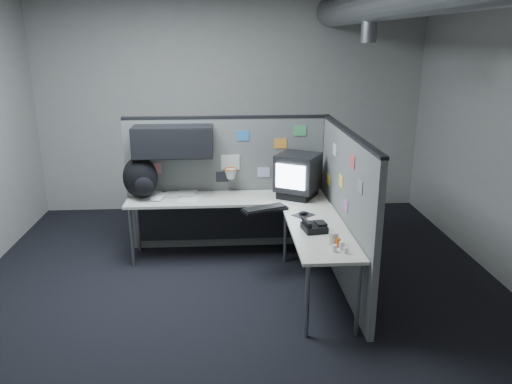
{
  "coord_description": "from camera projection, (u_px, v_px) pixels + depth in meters",
  "views": [
    {
      "loc": [
        -0.13,
        -4.54,
        2.49
      ],
      "look_at": [
        0.2,
        0.35,
        0.98
      ],
      "focal_mm": 35.0,
      "sensor_mm": 36.0,
      "label": 1
    }
  ],
  "objects": [
    {
      "name": "keyboard",
      "position": [
        265.0,
        209.0,
        5.33
      ],
      "size": [
        0.52,
        0.36,
        0.04
      ],
      "rotation": [
        0.0,
        0.0,
        -0.37
      ],
      "color": "black",
      "rests_on": "desk"
    },
    {
      "name": "partition_right",
      "position": [
        345.0,
        210.0,
        5.1
      ],
      "size": [
        0.07,
        2.23,
        1.63
      ],
      "color": "slate",
      "rests_on": "ground"
    },
    {
      "name": "phone",
      "position": [
        314.0,
        227.0,
        4.77
      ],
      "size": [
        0.24,
        0.26,
        0.11
      ],
      "rotation": [
        0.0,
        0.0,
        -0.02
      ],
      "color": "black",
      "rests_on": "desk"
    },
    {
      "name": "cup",
      "position": [
        333.0,
        238.0,
        4.44
      ],
      "size": [
        0.09,
        0.09,
        0.12
      ],
      "primitive_type": "cylinder",
      "rotation": [
        0.0,
        0.0,
        -0.09
      ],
      "color": "beige",
      "rests_on": "desk"
    },
    {
      "name": "bottles",
      "position": [
        340.0,
        246.0,
        4.33
      ],
      "size": [
        0.13,
        0.18,
        0.08
      ],
      "rotation": [
        0.0,
        0.0,
        -0.21
      ],
      "color": "silver",
      "rests_on": "desk"
    },
    {
      "name": "papers",
      "position": [
        167.0,
        194.0,
        5.88
      ],
      "size": [
        0.84,
        0.66,
        0.02
      ],
      "rotation": [
        0.0,
        0.0,
        -0.23
      ],
      "color": "white",
      "rests_on": "desk"
    },
    {
      "name": "room",
      "position": [
        298.0,
        85.0,
        4.49
      ],
      "size": [
        5.62,
        5.62,
        3.22
      ],
      "color": "black",
      "rests_on": "ground"
    },
    {
      "name": "mouse",
      "position": [
        303.0,
        214.0,
        5.19
      ],
      "size": [
        0.26,
        0.25,
        0.04
      ],
      "rotation": [
        0.0,
        0.0,
        -0.11
      ],
      "color": "black",
      "rests_on": "desk"
    },
    {
      "name": "partition_back",
      "position": [
        213.0,
        170.0,
        5.93
      ],
      "size": [
        2.44,
        0.42,
        1.63
      ],
      "color": "slate",
      "rests_on": "ground"
    },
    {
      "name": "monitor",
      "position": [
        298.0,
        175.0,
        5.74
      ],
      "size": [
        0.6,
        0.6,
        0.5
      ],
      "rotation": [
        0.0,
        0.0,
        0.26
      ],
      "color": "black",
      "rests_on": "desk"
    },
    {
      "name": "backpack",
      "position": [
        141.0,
        178.0,
        5.69
      ],
      "size": [
        0.4,
        0.37,
        0.49
      ],
      "rotation": [
        0.0,
        0.0,
        0.03
      ],
      "color": "black",
      "rests_on": "desk"
    },
    {
      "name": "desk",
      "position": [
        249.0,
        215.0,
        5.56
      ],
      "size": [
        2.31,
        2.11,
        0.73
      ],
      "color": "beige",
      "rests_on": "ground"
    }
  ]
}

